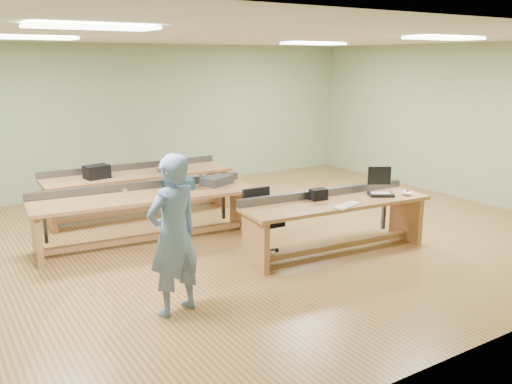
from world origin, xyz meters
TOP-DOWN VIEW (x-y plane):
  - floor at (0.00, 0.00)m, footprint 10.00×10.00m
  - ceiling at (0.00, 0.00)m, footprint 10.00×10.00m
  - wall_back at (0.00, 4.00)m, footprint 10.00×0.04m
  - wall_front at (0.00, -4.00)m, footprint 10.00×0.04m
  - wall_right at (5.00, 0.00)m, footprint 0.04×8.00m
  - fluor_panels at (0.00, 0.00)m, footprint 6.20×3.50m
  - workbench_front at (0.82, -1.23)m, footprint 2.82×0.97m
  - workbench_mid at (-1.29, 0.56)m, footprint 3.34×1.19m
  - workbench_back at (-0.84, 2.12)m, footprint 3.26×0.93m
  - person at (-1.88, -1.79)m, footprint 0.72×0.57m
  - laptop_base at (1.58, -1.34)m, footprint 0.44×0.41m
  - laptop_screen at (1.65, -1.22)m, footprint 0.30×0.19m
  - keyboard at (0.76, -1.54)m, footprint 0.47×0.27m
  - trackball_mouse at (1.92, -1.53)m, footprint 0.19×0.20m
  - camera_bag at (0.65, -1.05)m, footprint 0.25×0.17m
  - task_chair at (-0.11, -0.77)m, footprint 0.52×0.52m
  - parts_bin_teal at (-0.71, 0.63)m, footprint 0.48×0.41m
  - parts_bin_grey at (-0.10, 0.57)m, footprint 0.57×0.47m
  - mug at (-1.03, 0.50)m, footprint 0.14×0.14m
  - drinks_can at (-1.59, 0.57)m, footprint 0.08×0.08m
  - storage_box_back at (-1.57, 2.04)m, footprint 0.43×0.34m
  - tray_back at (-0.33, 1.97)m, footprint 0.39×0.34m

SIDE VIEW (x-z plane):
  - floor at x=0.00m, z-range 0.00..0.00m
  - task_chair at x=-0.11m, z-range -0.12..0.80m
  - workbench_front at x=0.82m, z-range 0.12..0.98m
  - workbench_back at x=-0.84m, z-range 0.13..0.99m
  - workbench_mid at x=-1.29m, z-range 0.14..1.00m
  - keyboard at x=0.76m, z-range 0.75..0.78m
  - laptop_base at x=1.58m, z-range 0.75..0.79m
  - trackball_mouse at x=1.92m, z-range 0.75..0.82m
  - mug at x=-1.03m, z-range 0.75..0.85m
  - drinks_can at x=-1.59m, z-range 0.75..0.86m
  - tray_back at x=-0.33m, z-range 0.75..0.88m
  - parts_bin_grey at x=-0.10m, z-range 0.75..0.88m
  - parts_bin_teal at x=-0.71m, z-range 0.75..0.90m
  - camera_bag at x=0.65m, z-range 0.75..0.91m
  - storage_box_back at x=-1.57m, z-range 0.75..0.97m
  - person at x=-1.88m, z-range 0.00..1.75m
  - laptop_screen at x=1.65m, z-range 0.88..1.15m
  - wall_back at x=0.00m, z-range 0.00..3.00m
  - wall_front at x=0.00m, z-range 0.00..3.00m
  - wall_right at x=5.00m, z-range 0.00..3.00m
  - fluor_panels at x=0.00m, z-range 2.96..2.99m
  - ceiling at x=0.00m, z-range 3.00..3.00m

